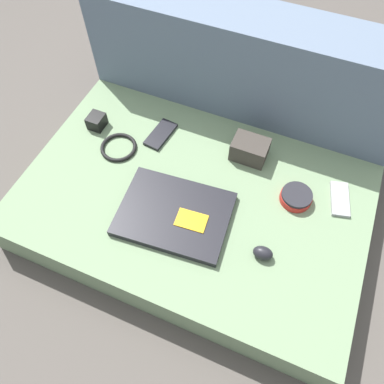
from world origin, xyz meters
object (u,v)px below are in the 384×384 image
laptop (175,214)px  phone_black (340,199)px  speaker_puck (296,197)px  charger_brick (97,121)px  computer_mouse (263,253)px  phone_silver (161,134)px  camera_pouch (250,149)px

laptop → phone_black: laptop is taller
speaker_puck → charger_brick: charger_brick is taller
computer_mouse → phone_silver: bearing=144.0°
phone_silver → charger_brick: charger_brick is taller
speaker_puck → camera_pouch: bearing=150.4°
computer_mouse → speaker_puck: (0.04, 0.22, -0.00)m
laptop → camera_pouch: 0.33m
phone_black → charger_brick: 0.84m
camera_pouch → phone_black: bearing=-9.6°
phone_black → charger_brick: (-0.84, -0.03, 0.02)m
charger_brick → speaker_puck: bearing=-2.1°
speaker_puck → laptop: bearing=-148.4°
laptop → phone_black: bearing=24.1°
speaker_puck → camera_pouch: (-0.19, 0.11, 0.02)m
computer_mouse → camera_pouch: size_ratio=0.51×
laptop → camera_pouch: bearing=61.1°
computer_mouse → charger_brick: size_ratio=0.99×
laptop → camera_pouch: camera_pouch is taller
computer_mouse → laptop: bearing=172.3°
phone_black → charger_brick: size_ratio=2.22×
phone_silver → computer_mouse: bearing=-25.8°
speaker_puck → phone_silver: (-0.49, 0.07, -0.01)m
laptop → speaker_puck: speaker_puck is taller
phone_silver → camera_pouch: bearing=12.8°
phone_black → charger_brick: bearing=167.7°
laptop → phone_black: (0.45, 0.25, -0.01)m
camera_pouch → charger_brick: 0.54m
computer_mouse → charger_brick: 0.72m
phone_black → computer_mouse: bearing=-135.5°
computer_mouse → phone_black: size_ratio=0.45×
laptop → phone_silver: laptop is taller
computer_mouse → phone_silver: 0.54m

